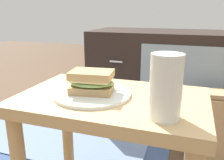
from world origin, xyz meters
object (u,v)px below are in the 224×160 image
at_px(beer_glass, 166,89).
at_px(tv_cabinet, 164,75).
at_px(sandwich_front, 92,82).
at_px(plate, 92,94).
at_px(paper_bag, 216,125).

bearing_deg(beer_glass, tv_cabinet, 96.56).
height_order(tv_cabinet, sandwich_front, tv_cabinet).
relative_size(plate, beer_glass, 1.51).
bearing_deg(paper_bag, beer_glass, -106.97).
distance_m(sandwich_front, paper_bag, 0.76).
xyz_separation_m(sandwich_front, beer_glass, (0.23, -0.09, 0.03)).
relative_size(plate, sandwich_front, 1.59).
relative_size(tv_cabinet, paper_bag, 2.78).
bearing_deg(sandwich_front, beer_glass, -21.58).
bearing_deg(beer_glass, sandwich_front, 158.42).
bearing_deg(paper_bag, tv_cabinet, 126.16).
distance_m(plate, paper_bag, 0.74).
bearing_deg(plate, paper_bag, 52.15).
bearing_deg(paper_bag, plate, -127.85).
bearing_deg(paper_bag, sandwich_front, -127.85).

